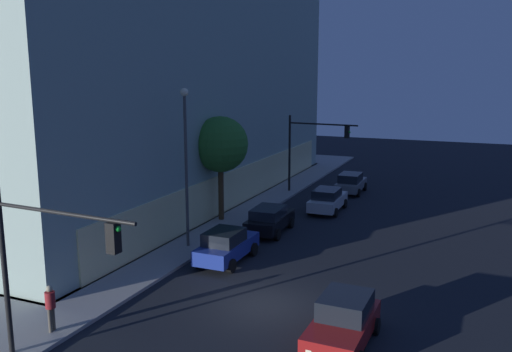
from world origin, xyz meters
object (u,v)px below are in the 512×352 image
Objects in this scene: modern_building at (65,67)px; sidewalk_tree at (220,145)px; pedestrian_waiting at (50,304)px; car_silver at (328,200)px; car_red at (343,321)px; traffic_light_near_corner at (44,251)px; car_black at (270,219)px; car_grey at (351,183)px; traffic_light_far_corner at (311,142)px; street_lamp_sidewalk at (186,149)px; car_blue at (226,246)px.

modern_building is 5.76× the size of sidewalk_tree.
pedestrian_waiting is 21.66m from car_silver.
car_silver is at bearing 17.18° from car_red.
traffic_light_near_corner reaches higher than car_black.
traffic_light_far_corner is at bearing 123.66° from car_grey.
pedestrian_waiting is at bearing 170.64° from car_grey.
traffic_light_near_corner is 1.27× the size of car_black.
street_lamp_sidewalk is at bearing 145.68° from car_black.
pedestrian_waiting is 0.41× the size of car_blue.
pedestrian_waiting is 0.42× the size of car_red.
pedestrian_waiting is 9.70m from car_blue.
modern_building is 4.49× the size of street_lamp_sidewalk.
street_lamp_sidewalk is 1.91× the size of car_silver.
traffic_light_far_corner is 11.33m from car_black.
car_grey is (6.41, -0.13, -0.00)m from car_silver.
traffic_light_far_corner is at bearing -17.01° from sidewalk_tree.
street_lamp_sidewalk reaches higher than car_blue.
modern_building is at bearing 40.07° from pedestrian_waiting.
sidewalk_tree reaches higher than pedestrian_waiting.
car_blue is at bearing -14.70° from pedestrian_waiting.
sidewalk_tree reaches higher than car_grey.
pedestrian_waiting is 15.18m from car_black.
car_blue reaches higher than car_silver.
car_red is (-12.59, -11.08, -4.13)m from sidewalk_tree.
car_black is at bearing -34.32° from street_lamp_sidewalk.
sidewalk_tree is at bearing 41.36° from car_red.
car_grey reaches higher than car_black.
car_red is at bearing -159.94° from traffic_light_far_corner.
car_blue is (-16.38, -0.69, -3.31)m from traffic_light_far_corner.
sidewalk_tree is 3.79× the size of pedestrian_waiting.
car_red reaches higher than car_black.
car_red is 0.94× the size of car_black.
car_silver is 1.05× the size of car_grey.
pedestrian_waiting is 0.39× the size of car_black.
car_blue is 1.02× the size of car_grey.
pedestrian_waiting is (-16.09, -1.19, -3.79)m from sidewalk_tree.
pedestrian_waiting reaches higher than car_silver.
sidewalk_tree reaches higher than car_red.
car_grey is at bearing -8.80° from car_black.
car_blue is (5.88, 7.43, 0.02)m from car_red.
traffic_light_far_corner is (27.55, -0.05, 0.20)m from traffic_light_near_corner.
modern_building reaches higher than car_blue.
car_red reaches higher than car_silver.
car_grey is (7.03, -21.86, -9.02)m from modern_building.
sidewalk_tree is at bearing 7.80° from street_lamp_sidewalk.
street_lamp_sidewalk is at bearing 2.34° from pedestrian_waiting.
traffic_light_far_corner is at bearing -0.10° from traffic_light_near_corner.
pedestrian_waiting is at bearing -175.77° from sidewalk_tree.
traffic_light_near_corner is 10.23m from car_red.
car_black is at bearing -2.99° from traffic_light_near_corner.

